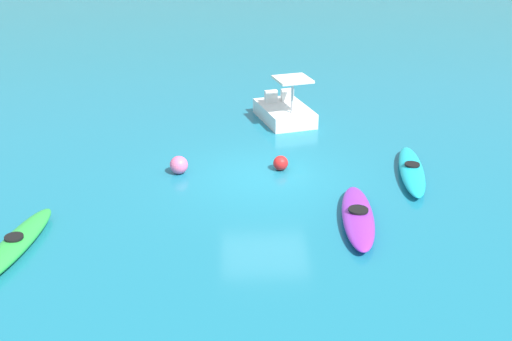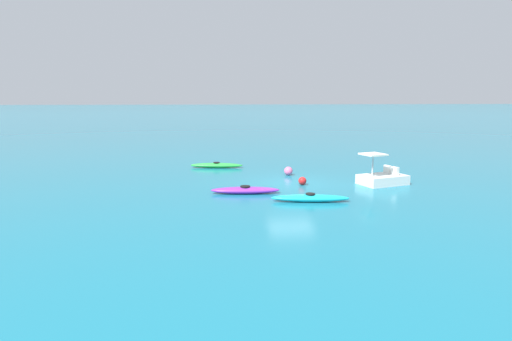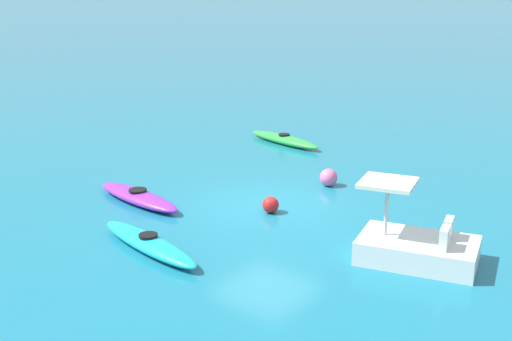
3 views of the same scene
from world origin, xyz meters
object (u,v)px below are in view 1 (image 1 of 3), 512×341
Objects in this scene: kayak_purple at (358,217)px; buoy_pink at (179,165)px; pedal_boat_white at (285,111)px; kayak_green at (15,244)px; kayak_cyan at (412,171)px; buoy_red at (281,163)px.

kayak_purple is 6.60× the size of buoy_pink.
kayak_green is at bearing -128.21° from pedal_boat_white.
kayak_cyan is 3.32m from kayak_purple.
kayak_purple is (-2.00, -2.65, 0.00)m from kayak_cyan.
buoy_red reaches higher than kayak_green.
buoy_red is (2.86, 0.12, -0.04)m from buoy_pink.
pedal_boat_white is 5.47m from buoy_pink.
pedal_boat_white reaches higher than buoy_pink.
buoy_red is (-0.46, -4.22, -0.12)m from pedal_boat_white.
pedal_boat_white is 5.35× the size of buoy_pink.
buoy_pink is (-3.32, -4.34, -0.08)m from pedal_boat_white.
kayak_green is at bearing -129.09° from buoy_pink.
pedal_boat_white is (-3.13, 4.79, 0.17)m from kayak_cyan.
pedal_boat_white reaches higher than kayak_cyan.
buoy_red is (6.17, 4.20, 0.05)m from kayak_green.
pedal_boat_white reaches higher than kayak_green.
kayak_green is 6.88× the size of buoy_pink.
kayak_green is 10.42m from kayak_cyan.
buoy_pink is at bearing 50.91° from kayak_green.
buoy_pink is at bearing -127.37° from pedal_boat_white.
pedal_boat_white is (-1.14, 7.44, 0.17)m from kayak_purple.
kayak_purple is 3.59m from buoy_red.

